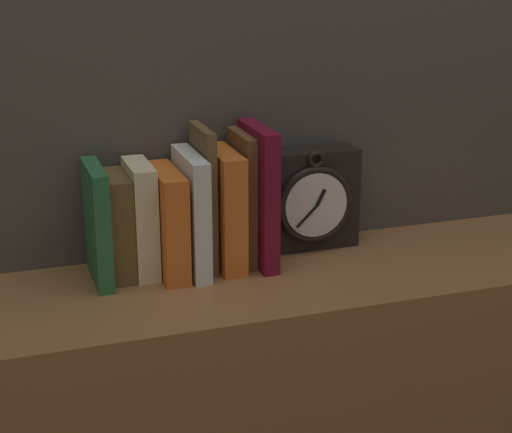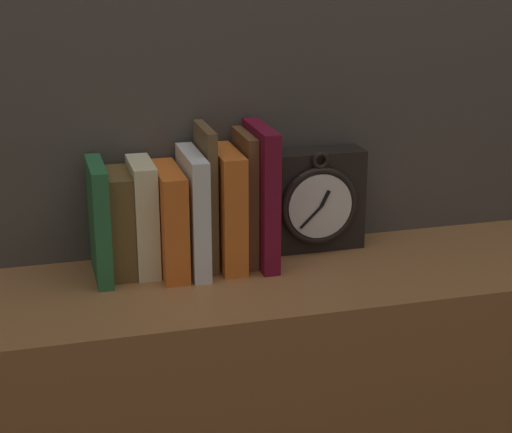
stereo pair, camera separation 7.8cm
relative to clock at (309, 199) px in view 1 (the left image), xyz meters
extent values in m
cube|color=black|center=(0.00, 0.01, 0.00)|extent=(0.18, 0.06, 0.18)
torus|color=black|center=(0.00, -0.03, 0.00)|extent=(0.14, 0.01, 0.14)
cylinder|color=silver|center=(0.00, -0.03, 0.00)|extent=(0.12, 0.01, 0.12)
cube|color=black|center=(0.01, -0.04, 0.01)|extent=(0.02, 0.00, 0.03)
cube|color=black|center=(-0.02, -0.04, -0.02)|extent=(0.04, 0.00, 0.04)
torus|color=black|center=(0.00, -0.03, 0.08)|extent=(0.03, 0.01, 0.03)
cube|color=#28673B|center=(-0.38, -0.03, 0.01)|extent=(0.03, 0.14, 0.19)
cube|color=brown|center=(-0.35, -0.02, 0.00)|extent=(0.04, 0.11, 0.17)
cube|color=beige|center=(-0.31, -0.02, 0.00)|extent=(0.04, 0.12, 0.19)
cube|color=orange|center=(-0.27, -0.04, 0.00)|extent=(0.04, 0.15, 0.18)
cube|color=silver|center=(-0.23, -0.04, 0.01)|extent=(0.03, 0.15, 0.20)
cube|color=brown|center=(-0.20, -0.02, 0.03)|extent=(0.02, 0.12, 0.24)
cube|color=orange|center=(-0.17, -0.03, 0.01)|extent=(0.04, 0.14, 0.20)
cube|color=brown|center=(-0.13, -0.02, 0.02)|extent=(0.02, 0.12, 0.23)
cube|color=maroon|center=(-0.11, -0.04, 0.03)|extent=(0.03, 0.15, 0.24)
camera|label=1|loc=(-0.56, -1.35, 0.45)|focal=60.00mm
camera|label=2|loc=(-0.48, -1.37, 0.45)|focal=60.00mm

